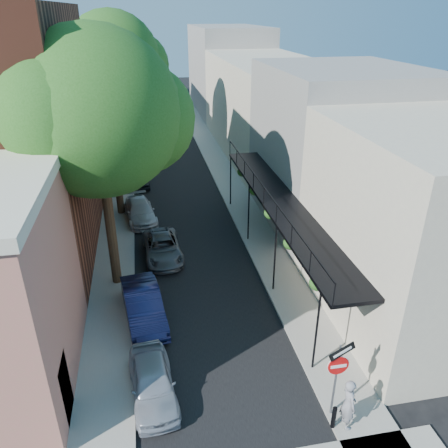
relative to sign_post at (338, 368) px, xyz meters
name	(u,v)px	position (x,y,z in m)	size (l,w,h in m)	color
road_surface	(168,155)	(-3.16, 29.03, -2.03)	(6.00, 64.00, 0.01)	black
sidewalk_left	(122,157)	(-7.16, 29.03, -1.98)	(2.00, 64.00, 0.12)	gray
sidewalk_right	(212,152)	(0.84, 29.03, -1.98)	(2.00, 64.00, 0.12)	gray
buildings_left	(47,106)	(-12.46, 27.79, 2.90)	(10.10, 59.10, 12.00)	#B5765D
buildings_right	(269,102)	(5.83, 28.51, 2.39)	(9.80, 55.00, 10.00)	#B8AD98
sign_post	(338,368)	(0.00, 0.00, 0.00)	(0.89, 0.17, 2.99)	#595B60
bollard	(334,417)	(-0.16, -0.47, -1.52)	(0.14, 0.14, 0.80)	black
oak_near	(108,115)	(-6.53, 9.29, 5.84)	(7.48, 6.80, 11.42)	#332314
oak_mid	(116,100)	(-6.58, 17.26, 5.02)	(6.60, 6.00, 10.20)	#332314
oak_far	(119,61)	(-6.51, 26.30, 6.22)	(7.70, 7.00, 11.90)	#332314
parked_car_a	(152,382)	(-5.55, 1.90, -1.43)	(1.43, 3.57, 1.22)	#9A9FAA
parked_car_b	(143,305)	(-5.76, 6.07, -1.35)	(1.46, 4.18, 1.38)	#151841
parked_car_c	(163,248)	(-4.67, 11.07, -1.47)	(1.87, 4.06, 1.13)	#505257
parked_car_d	(140,211)	(-5.76, 15.89, -1.44)	(1.66, 4.09, 1.19)	#B9B8BD
parked_car_e	(139,178)	(-5.75, 21.83, -1.46)	(1.36, 3.39, 1.16)	black
parked_car_f	(138,161)	(-5.76, 25.75, -1.40)	(1.35, 3.86, 1.27)	#615952
pedestrian	(349,404)	(0.26, -0.47, -1.02)	(0.66, 0.43, 1.80)	gray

